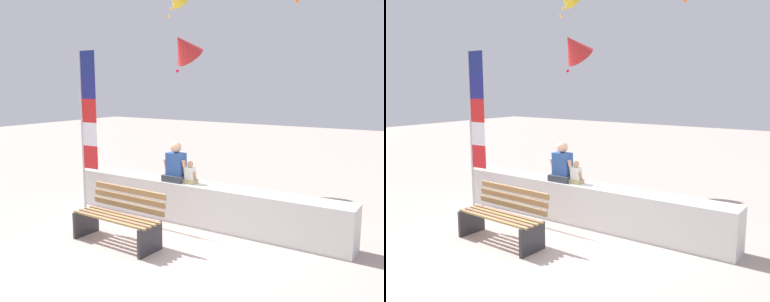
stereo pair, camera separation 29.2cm
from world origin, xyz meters
The scene contains 7 objects.
ground_plane centered at (0.00, 0.00, 0.00)m, with size 40.00×40.00×0.00m, color #B8A298.
seawall_ledge centered at (0.00, 1.05, 0.38)m, with size 5.57×0.53×0.75m, color silver.
park_bench centered at (-0.60, -0.47, 0.41)m, with size 1.59×0.67×0.88m.
person_adult centered at (-0.51, 1.01, 1.05)m, with size 0.49×0.36×0.75m.
person_child centered at (-0.19, 1.01, 0.92)m, with size 0.27×0.20×0.42m.
flag_banner centered at (-2.32, 0.51, 1.89)m, with size 0.43×0.05×3.22m.
kite_red centered at (-1.67, 3.01, 3.43)m, with size 0.99×1.11×1.02m.
Camera 1 is at (3.97, -5.32, 2.56)m, focal length 39.13 mm.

